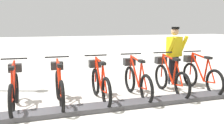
% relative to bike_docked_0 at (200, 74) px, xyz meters
% --- Properties ---
extents(ground_plane, '(60.00, 60.00, 0.00)m').
position_rel_bike_docked_0_xyz_m(ground_plane, '(-0.62, 4.38, -0.43)').
color(ground_plane, beige).
extents(dock_rail_base, '(0.44, 9.96, 0.10)m').
position_rel_bike_docked_0_xyz_m(dock_rail_base, '(-0.62, 4.38, -0.38)').
color(dock_rail_base, '#47474C').
rests_on(dock_rail_base, ground).
extents(bike_docked_0, '(1.72, 0.54, 1.02)m').
position_rel_bike_docked_0_xyz_m(bike_docked_0, '(0.00, 0.00, 0.00)').
color(bike_docked_0, black).
rests_on(bike_docked_0, ground).
extents(bike_docked_1, '(1.72, 0.54, 1.02)m').
position_rel_bike_docked_0_xyz_m(bike_docked_1, '(0.00, 0.92, 0.00)').
color(bike_docked_1, black).
rests_on(bike_docked_1, ground).
extents(bike_docked_2, '(1.72, 0.54, 1.02)m').
position_rel_bike_docked_0_xyz_m(bike_docked_2, '(0.00, 1.83, 0.00)').
color(bike_docked_2, black).
rests_on(bike_docked_2, ground).
extents(bike_docked_3, '(1.72, 0.54, 1.02)m').
position_rel_bike_docked_0_xyz_m(bike_docked_3, '(0.00, 2.75, 0.00)').
color(bike_docked_3, black).
rests_on(bike_docked_3, ground).
extents(bike_docked_4, '(1.72, 0.54, 1.02)m').
position_rel_bike_docked_0_xyz_m(bike_docked_4, '(0.00, 3.66, 0.00)').
color(bike_docked_4, black).
rests_on(bike_docked_4, ground).
extents(bike_docked_5, '(1.72, 0.54, 1.02)m').
position_rel_bike_docked_0_xyz_m(bike_docked_5, '(0.00, 4.58, 0.00)').
color(bike_docked_5, black).
rests_on(bike_docked_5, ground).
extents(worker_near_rack, '(0.53, 0.69, 1.66)m').
position_rel_bike_docked_0_xyz_m(worker_near_rack, '(0.82, 0.28, 0.48)').
color(worker_near_rack, white).
rests_on(worker_near_rack, ground).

